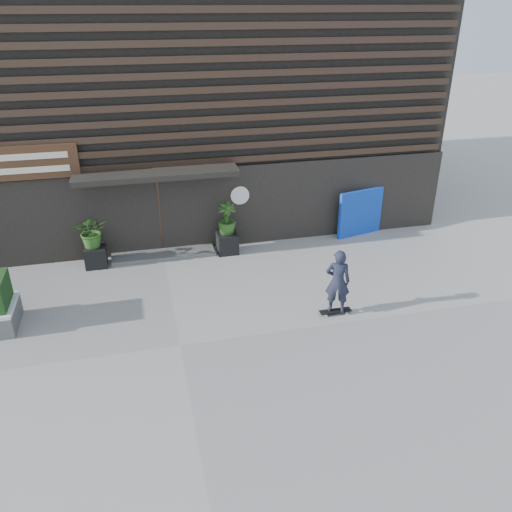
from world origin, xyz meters
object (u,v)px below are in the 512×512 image
object	(u,v)px
blue_tarp	(360,213)
skateboarder	(338,282)
planter_pot_left	(96,256)
planter_pot_right	(227,243)

from	to	relation	value
blue_tarp	skateboarder	size ratio (longest dim) A/B	0.94
planter_pot_left	planter_pot_right	bearing A→B (deg)	0.00
planter_pot_left	skateboarder	bearing A→B (deg)	-35.01
skateboarder	planter_pot_left	bearing A→B (deg)	144.99
planter_pot_right	blue_tarp	world-z (taller)	blue_tarp
planter_pot_left	blue_tarp	xyz separation A→B (m)	(8.17, 0.30, 0.45)
planter_pot_right	blue_tarp	xyz separation A→B (m)	(4.37, 0.30, 0.45)
planter_pot_left	skateboarder	world-z (taller)	skateboarder
blue_tarp	skateboarder	distance (m)	4.95
planter_pot_right	skateboarder	xyz separation A→B (m)	(1.90, -3.99, 0.59)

